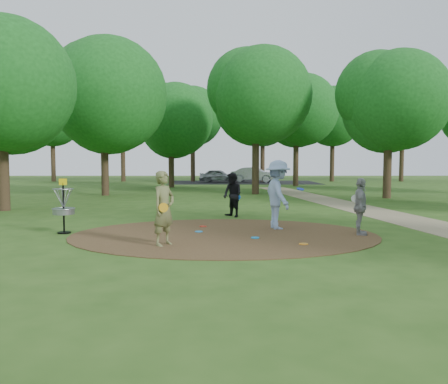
{
  "coord_description": "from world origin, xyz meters",
  "views": [
    {
      "loc": [
        -0.05,
        -11.87,
        2.02
      ],
      "look_at": [
        0.0,
        1.2,
        1.1
      ],
      "focal_mm": 35.0,
      "sensor_mm": 36.0,
      "label": 1
    }
  ],
  "objects": [
    {
      "name": "disc_ground_red",
      "position": [
        -0.64,
        1.42,
        0.03
      ],
      "size": [
        0.22,
        0.22,
        0.02
      ],
      "primitive_type": "cylinder",
      "color": "red",
      "rests_on": "dirt_clearing"
    },
    {
      "name": "player_walking_with_disc",
      "position": [
        0.32,
        3.9,
        0.81
      ],
      "size": [
        0.96,
        0.99,
        1.61
      ],
      "color": "black",
      "rests_on": "ground"
    },
    {
      "name": "player_waiting_with_disc",
      "position": [
        3.71,
        -0.06,
        0.78
      ],
      "size": [
        0.61,
        0.99,
        1.57
      ],
      "color": "gray",
      "rests_on": "ground"
    },
    {
      "name": "parking_lot",
      "position": [
        2.0,
        30.0,
        0.0
      ],
      "size": [
        14.0,
        8.0,
        0.01
      ],
      "primitive_type": "cube",
      "color": "black",
      "rests_on": "ground"
    },
    {
      "name": "tree_ring",
      "position": [
        2.17,
        9.74,
        5.28
      ],
      "size": [
        36.7,
        45.24,
        9.0
      ],
      "color": "#332316",
      "rests_on": "ground"
    },
    {
      "name": "footpath",
      "position": [
        6.5,
        2.0,
        0.01
      ],
      "size": [
        7.55,
        39.89,
        0.01
      ],
      "primitive_type": "cube",
      "rotation": [
        0.0,
        0.0,
        0.14
      ],
      "color": "#8C7A5B",
      "rests_on": "ground"
    },
    {
      "name": "player_throwing_with_disc",
      "position": [
        1.6,
        1.03,
        1.03
      ],
      "size": [
        1.33,
        1.47,
        2.06
      ],
      "color": "#8FA8D5",
      "rests_on": "ground"
    },
    {
      "name": "car_left",
      "position": [
        -0.39,
        30.27,
        0.63
      ],
      "size": [
        3.87,
        2.05,
        1.26
      ],
      "primitive_type": "imported",
      "rotation": [
        0.0,
        0.0,
        1.41
      ],
      "color": "#989C9F",
      "rests_on": "ground"
    },
    {
      "name": "disc_ground_cyan",
      "position": [
        -0.72,
        0.41,
        0.03
      ],
      "size": [
        0.22,
        0.22,
        0.02
      ],
      "primitive_type": "cylinder",
      "color": "#1B8EDD",
      "rests_on": "dirt_clearing"
    },
    {
      "name": "car_right",
      "position": [
        3.05,
        30.21,
        0.72
      ],
      "size": [
        4.63,
        2.53,
        1.45
      ],
      "primitive_type": "imported",
      "rotation": [
        0.0,
        0.0,
        1.33
      ],
      "color": "#ABAEB3",
      "rests_on": "ground"
    },
    {
      "name": "ground",
      "position": [
        0.0,
        0.0,
        0.0
      ],
      "size": [
        100.0,
        100.0,
        0.0
      ],
      "primitive_type": "plane",
      "color": "#2D5119",
      "rests_on": "ground"
    },
    {
      "name": "disc_ground_blue",
      "position": [
        0.81,
        -0.6,
        0.03
      ],
      "size": [
        0.22,
        0.22,
        0.02
      ],
      "primitive_type": "cylinder",
      "color": "#0D8EE7",
      "rests_on": "dirt_clearing"
    },
    {
      "name": "disc_ground_orange",
      "position": [
        1.91,
        -1.46,
        0.03
      ],
      "size": [
        0.22,
        0.22,
        0.02
      ],
      "primitive_type": "cylinder",
      "color": "orange",
      "rests_on": "dirt_clearing"
    },
    {
      "name": "disc_golf_basket",
      "position": [
        -4.5,
        0.3,
        0.87
      ],
      "size": [
        0.63,
        0.63,
        1.54
      ],
      "color": "black",
      "rests_on": "ground"
    },
    {
      "name": "player_observer_with_disc",
      "position": [
        -1.45,
        -1.52,
        0.9
      ],
      "size": [
        0.72,
        0.78,
        1.79
      ],
      "color": "olive",
      "rests_on": "ground"
    },
    {
      "name": "dirt_clearing",
      "position": [
        0.0,
        0.0,
        0.01
      ],
      "size": [
        8.4,
        8.4,
        0.02
      ],
      "primitive_type": "cylinder",
      "color": "#47301C",
      "rests_on": "ground"
    }
  ]
}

